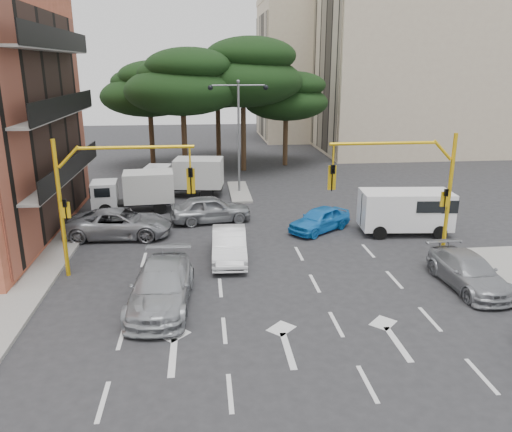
{
  "coord_description": "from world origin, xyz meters",
  "views": [
    {
      "loc": [
        -2.56,
        -19.02,
        8.87
      ],
      "look_at": [
        0.01,
        4.82,
        1.6
      ],
      "focal_mm": 35.0,
      "sensor_mm": 36.0,
      "label": 1
    }
  ],
  "objects_px": {
    "car_blue_compact": "(320,219)",
    "signal_mast_left": "(102,189)",
    "car_silver_cross_a": "(119,223)",
    "car_silver_wagon": "(161,286)",
    "box_truck_a": "(134,192)",
    "signal_mast_right": "(413,181)",
    "car_white_hatch": "(229,245)",
    "car_silver_parked": "(468,272)",
    "car_silver_cross_b": "(211,209)",
    "van_white": "(405,212)",
    "street_lamp_center": "(239,117)",
    "box_truck_b": "(185,177)"
  },
  "relations": [
    {
      "from": "car_blue_compact",
      "to": "signal_mast_left",
      "type": "bearing_deg",
      "value": -102.54
    },
    {
      "from": "signal_mast_left",
      "to": "car_silver_cross_a",
      "type": "height_order",
      "value": "signal_mast_left"
    },
    {
      "from": "car_silver_wagon",
      "to": "box_truck_a",
      "type": "height_order",
      "value": "box_truck_a"
    },
    {
      "from": "box_truck_a",
      "to": "car_blue_compact",
      "type": "bearing_deg",
      "value": -120.49
    },
    {
      "from": "signal_mast_right",
      "to": "car_silver_wagon",
      "type": "height_order",
      "value": "signal_mast_right"
    },
    {
      "from": "car_white_hatch",
      "to": "car_silver_parked",
      "type": "xyz_separation_m",
      "value": [
        9.68,
        -4.13,
        -0.06
      ]
    },
    {
      "from": "signal_mast_right",
      "to": "box_truck_a",
      "type": "height_order",
      "value": "signal_mast_right"
    },
    {
      "from": "car_blue_compact",
      "to": "car_silver_wagon",
      "type": "height_order",
      "value": "car_silver_wagon"
    },
    {
      "from": "car_silver_cross_b",
      "to": "car_silver_parked",
      "type": "height_order",
      "value": "car_silver_cross_b"
    },
    {
      "from": "signal_mast_left",
      "to": "car_silver_cross_a",
      "type": "distance_m",
      "value": 5.91
    },
    {
      "from": "signal_mast_right",
      "to": "van_white",
      "type": "bearing_deg",
      "value": 69.27
    },
    {
      "from": "signal_mast_right",
      "to": "car_silver_cross_b",
      "type": "xyz_separation_m",
      "value": [
        -9.0,
        7.19,
        -3.09
      ]
    },
    {
      "from": "street_lamp_center",
      "to": "car_silver_cross_b",
      "type": "xyz_separation_m",
      "value": [
        -2.19,
        -6.82,
        -4.63
      ]
    },
    {
      "from": "signal_mast_left",
      "to": "box_truck_a",
      "type": "distance_m",
      "value": 10.31
    },
    {
      "from": "car_white_hatch",
      "to": "car_blue_compact",
      "type": "distance_m",
      "value": 6.42
    },
    {
      "from": "car_blue_compact",
      "to": "car_silver_cross_a",
      "type": "xyz_separation_m",
      "value": [
        -10.89,
        0.15,
        0.09
      ]
    },
    {
      "from": "car_blue_compact",
      "to": "street_lamp_center",
      "type": "bearing_deg",
      "value": 165.36
    },
    {
      "from": "signal_mast_right",
      "to": "car_silver_parked",
      "type": "distance_m",
      "value": 4.62
    },
    {
      "from": "car_silver_cross_a",
      "to": "box_truck_a",
      "type": "xyz_separation_m",
      "value": [
        0.2,
        4.96,
        0.49
      ]
    },
    {
      "from": "car_silver_wagon",
      "to": "signal_mast_left",
      "type": "bearing_deg",
      "value": 130.69
    },
    {
      "from": "car_blue_compact",
      "to": "car_silver_cross_b",
      "type": "xyz_separation_m",
      "value": [
        -5.99,
        2.33,
        0.12
      ]
    },
    {
      "from": "box_truck_a",
      "to": "street_lamp_center",
      "type": "bearing_deg",
      "value": -64.58
    },
    {
      "from": "car_white_hatch",
      "to": "van_white",
      "type": "xyz_separation_m",
      "value": [
        9.76,
        2.88,
        0.46
      ]
    },
    {
      "from": "car_silver_cross_b",
      "to": "box_truck_b",
      "type": "relative_size",
      "value": 0.86
    },
    {
      "from": "van_white",
      "to": "signal_mast_left",
      "type": "bearing_deg",
      "value": -70.05
    },
    {
      "from": "van_white",
      "to": "box_truck_a",
      "type": "height_order",
      "value": "box_truck_a"
    },
    {
      "from": "car_silver_wagon",
      "to": "van_white",
      "type": "bearing_deg",
      "value": 33.93
    },
    {
      "from": "car_white_hatch",
      "to": "box_truck_a",
      "type": "distance_m",
      "value": 10.4
    },
    {
      "from": "car_silver_cross_a",
      "to": "car_silver_cross_b",
      "type": "distance_m",
      "value": 5.37
    },
    {
      "from": "car_blue_compact",
      "to": "box_truck_a",
      "type": "height_order",
      "value": "box_truck_a"
    },
    {
      "from": "street_lamp_center",
      "to": "van_white",
      "type": "height_order",
      "value": "street_lamp_center"
    },
    {
      "from": "signal_mast_right",
      "to": "box_truck_b",
      "type": "distance_m",
      "value": 17.38
    },
    {
      "from": "car_blue_compact",
      "to": "car_white_hatch",
      "type": "bearing_deg",
      "value": -91.74
    },
    {
      "from": "signal_mast_left",
      "to": "car_blue_compact",
      "type": "bearing_deg",
      "value": 24.61
    },
    {
      "from": "van_white",
      "to": "box_truck_a",
      "type": "distance_m",
      "value": 16.35
    },
    {
      "from": "box_truck_a",
      "to": "car_white_hatch",
      "type": "bearing_deg",
      "value": -153.22
    },
    {
      "from": "car_white_hatch",
      "to": "car_silver_cross_a",
      "type": "height_order",
      "value": "car_silver_cross_a"
    },
    {
      "from": "car_silver_parked",
      "to": "box_truck_a",
      "type": "relative_size",
      "value": 0.92
    },
    {
      "from": "signal_mast_left",
      "to": "box_truck_b",
      "type": "relative_size",
      "value": 1.1
    },
    {
      "from": "car_white_hatch",
      "to": "signal_mast_right",
      "type": "bearing_deg",
      "value": -5.53
    },
    {
      "from": "street_lamp_center",
      "to": "box_truck_a",
      "type": "xyz_separation_m",
      "value": [
        -6.9,
        -4.04,
        -4.18
      ]
    },
    {
      "from": "car_blue_compact",
      "to": "car_silver_cross_a",
      "type": "relative_size",
      "value": 0.72
    },
    {
      "from": "signal_mast_right",
      "to": "car_silver_cross_a",
      "type": "distance_m",
      "value": 15.1
    },
    {
      "from": "car_silver_cross_b",
      "to": "box_truck_b",
      "type": "bearing_deg",
      "value": 5.73
    },
    {
      "from": "car_blue_compact",
      "to": "car_silver_cross_b",
      "type": "height_order",
      "value": "car_silver_cross_b"
    },
    {
      "from": "car_silver_wagon",
      "to": "street_lamp_center",
      "type": "bearing_deg",
      "value": 79.81
    },
    {
      "from": "signal_mast_left",
      "to": "car_white_hatch",
      "type": "xyz_separation_m",
      "value": [
        5.36,
        1.13,
        -3.15
      ]
    },
    {
      "from": "car_silver_cross_b",
      "to": "car_silver_parked",
      "type": "distance_m",
      "value": 14.58
    },
    {
      "from": "street_lamp_center",
      "to": "signal_mast_left",
      "type": "bearing_deg",
      "value": -115.91
    },
    {
      "from": "car_silver_parked",
      "to": "box_truck_a",
      "type": "xyz_separation_m",
      "value": [
        -15.14,
        12.96,
        0.57
      ]
    }
  ]
}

